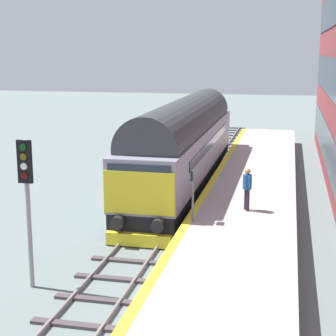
{
  "coord_description": "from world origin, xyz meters",
  "views": [
    {
      "loc": [
        5.18,
        -21.63,
        7.05
      ],
      "look_at": [
        0.2,
        0.94,
        2.13
      ],
      "focal_mm": 59.13,
      "sensor_mm": 36.0,
      "label": 1
    }
  ],
  "objects_px": {
    "platform_number_sign": "(193,187)",
    "waiting_passenger": "(247,185)",
    "signal_post_mid": "(27,193)",
    "diesel_locomotive": "(184,142)"
  },
  "relations": [
    {
      "from": "platform_number_sign",
      "to": "waiting_passenger",
      "type": "xyz_separation_m",
      "value": [
        1.81,
        1.83,
        -0.27
      ]
    },
    {
      "from": "platform_number_sign",
      "to": "waiting_passenger",
      "type": "bearing_deg",
      "value": 45.36
    },
    {
      "from": "platform_number_sign",
      "to": "waiting_passenger",
      "type": "distance_m",
      "value": 2.59
    },
    {
      "from": "platform_number_sign",
      "to": "waiting_passenger",
      "type": "height_order",
      "value": "platform_number_sign"
    },
    {
      "from": "signal_post_mid",
      "to": "platform_number_sign",
      "type": "xyz_separation_m",
      "value": [
        4.15,
        4.48,
        -0.71
      ]
    },
    {
      "from": "diesel_locomotive",
      "to": "platform_number_sign",
      "type": "bearing_deg",
      "value": -77.28
    },
    {
      "from": "signal_post_mid",
      "to": "diesel_locomotive",
      "type": "bearing_deg",
      "value": 80.12
    },
    {
      "from": "signal_post_mid",
      "to": "platform_number_sign",
      "type": "relative_size",
      "value": 2.42
    },
    {
      "from": "diesel_locomotive",
      "to": "platform_number_sign",
      "type": "xyz_separation_m",
      "value": [
        1.9,
        -8.43,
        -0.22
      ]
    },
    {
      "from": "signal_post_mid",
      "to": "platform_number_sign",
      "type": "height_order",
      "value": "signal_post_mid"
    }
  ]
}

